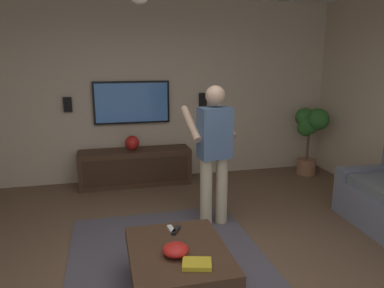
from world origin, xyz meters
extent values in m
plane|color=brown|center=(0.00, 0.00, 0.00)|extent=(7.71, 7.71, 0.00)
cube|color=#C6B299|center=(3.08, 0.00, 1.40)|extent=(0.10, 6.62, 2.81)
cube|color=#514C56|center=(0.12, 0.00, 0.01)|extent=(2.87, 1.91, 0.01)
cube|color=slate|center=(1.04, -2.71, 0.29)|extent=(0.23, 0.85, 0.58)
cube|color=#422B1C|center=(-0.08, 0.00, 0.35)|extent=(1.00, 0.80, 0.10)
cylinder|color=#422B1C|center=(0.34, -0.32, 0.15)|extent=(0.07, 0.07, 0.30)
cylinder|color=#422B1C|center=(0.34, 0.32, 0.15)|extent=(0.07, 0.07, 0.30)
cube|color=#382417|center=(-0.08, 0.00, 0.10)|extent=(0.88, 0.68, 0.03)
cube|color=#422B1C|center=(2.75, 0.10, 0.28)|extent=(0.44, 1.70, 0.55)
cube|color=#352216|center=(2.52, 0.10, 0.28)|extent=(0.01, 1.56, 0.39)
cube|color=black|center=(2.99, 0.10, 1.25)|extent=(0.05, 1.17, 0.66)
cube|color=#4B85D8|center=(2.96, 0.10, 1.25)|extent=(0.01, 1.11, 0.60)
cylinder|color=#C6B793|center=(1.11, -0.77, 0.41)|extent=(0.14, 0.14, 0.82)
cylinder|color=#C6B793|center=(1.08, -0.57, 0.41)|extent=(0.14, 0.14, 0.82)
cube|color=slate|center=(1.09, -0.67, 1.11)|extent=(0.27, 0.39, 0.58)
sphere|color=tan|center=(1.09, -0.67, 1.53)|extent=(0.22, 0.22, 0.22)
cylinder|color=tan|center=(1.31, -0.86, 1.20)|extent=(0.49, 0.16, 0.37)
cylinder|color=tan|center=(1.24, -0.42, 1.20)|extent=(0.49, 0.16, 0.37)
cube|color=white|center=(1.47, -0.61, 1.10)|extent=(0.05, 0.06, 0.16)
cylinder|color=#9E6B4C|center=(2.58, -2.76, 0.13)|extent=(0.31, 0.31, 0.26)
cylinder|color=brown|center=(2.58, -2.76, 0.47)|extent=(0.04, 0.04, 0.42)
sphere|color=#2D6B28|center=(2.63, -2.73, 0.79)|extent=(0.28, 0.28, 0.28)
sphere|color=#2D6B28|center=(2.49, -2.86, 0.95)|extent=(0.36, 0.36, 0.36)
sphere|color=#2D6B28|center=(2.63, -2.78, 0.85)|extent=(0.35, 0.35, 0.35)
sphere|color=#2D6B28|center=(2.69, -2.74, 0.95)|extent=(0.33, 0.33, 0.33)
ellipsoid|color=red|center=(-0.17, 0.04, 0.45)|extent=(0.21, 0.21, 0.10)
cube|color=white|center=(0.26, -0.01, 0.41)|extent=(0.15, 0.06, 0.02)
cube|color=black|center=(0.23, -0.04, 0.41)|extent=(0.15, 0.11, 0.02)
cube|color=gold|center=(-0.36, -0.09, 0.42)|extent=(0.21, 0.25, 0.04)
sphere|color=red|center=(2.77, 0.13, 0.66)|extent=(0.22, 0.22, 0.22)
cube|color=black|center=(3.00, -1.05, 1.26)|extent=(0.06, 0.12, 0.22)
cube|color=black|center=(3.00, 1.05, 1.25)|extent=(0.06, 0.12, 0.22)
camera|label=1|loc=(-2.78, 0.54, 1.94)|focal=34.46mm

